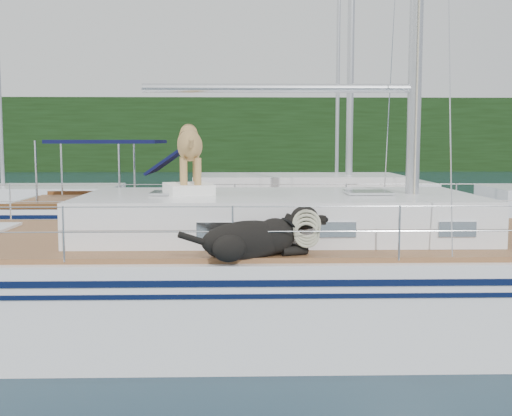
{
  "coord_description": "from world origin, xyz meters",
  "views": [
    {
      "loc": [
        0.28,
        -8.55,
        2.52
      ],
      "look_at": [
        0.5,
        0.2,
        1.6
      ],
      "focal_mm": 45.0,
      "sensor_mm": 36.0,
      "label": 1
    }
  ],
  "objects": [
    {
      "name": "tree_line",
      "position": [
        0.0,
        45.0,
        3.0
      ],
      "size": [
        90.0,
        3.0,
        6.0
      ],
      "primitive_type": "cube",
      "color": "black",
      "rests_on": "ground"
    },
    {
      "name": "main_sailboat",
      "position": [
        0.09,
        -0.01,
        0.68
      ],
      "size": [
        12.0,
        4.03,
        14.01
      ],
      "color": "white",
      "rests_on": "ground"
    },
    {
      "name": "ground",
      "position": [
        0.0,
        0.0,
        0.0
      ],
      "size": [
        120.0,
        120.0,
        0.0
      ],
      "primitive_type": "plane",
      "color": "black",
      "rests_on": "ground"
    },
    {
      "name": "shore_bank",
      "position": [
        0.0,
        46.2,
        0.6
      ],
      "size": [
        92.0,
        1.0,
        1.2
      ],
      "primitive_type": "cube",
      "color": "#595147",
      "rests_on": "ground"
    },
    {
      "name": "neighbor_sailboat",
      "position": [
        0.56,
        6.48,
        0.63
      ],
      "size": [
        11.0,
        3.5,
        13.3
      ],
      "color": "white",
      "rests_on": "ground"
    },
    {
      "name": "bg_boat_center",
      "position": [
        4.0,
        16.0,
        0.45
      ],
      "size": [
        7.2,
        3.0,
        11.65
      ],
      "color": "white",
      "rests_on": "ground"
    },
    {
      "name": "bg_boat_west",
      "position": [
        -8.0,
        14.0,
        0.45
      ],
      "size": [
        8.0,
        3.0,
        11.65
      ],
      "color": "white",
      "rests_on": "ground"
    }
  ]
}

